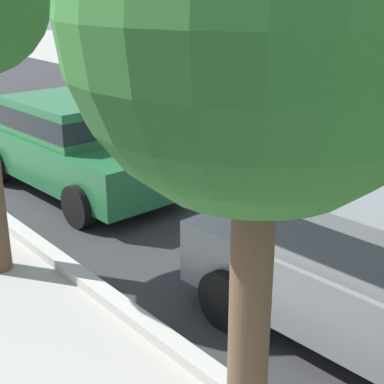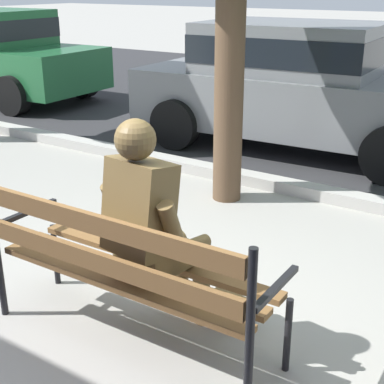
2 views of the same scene
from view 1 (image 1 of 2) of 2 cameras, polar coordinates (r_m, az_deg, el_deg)
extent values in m
cylinder|color=brown|center=(3.91, 5.69, -13.31)|extent=(0.28, 0.28, 2.38)
sphere|color=#387A33|center=(3.27, 6.91, 16.96)|extent=(2.24, 2.24, 2.24)
cube|color=#236638|center=(9.81, -11.19, 3.51)|extent=(4.18, 1.90, 0.70)
cube|color=#236638|center=(9.78, -11.91, 7.34)|extent=(2.21, 1.67, 0.60)
cube|color=black|center=(9.78, -11.91, 7.34)|extent=(2.22, 1.69, 0.33)
cylinder|color=black|center=(9.34, -2.29, 1.17)|extent=(0.65, 0.25, 0.64)
cylinder|color=black|center=(8.41, -11.14, -1.38)|extent=(0.65, 0.25, 0.64)
cylinder|color=black|center=(11.41, -11.03, 4.32)|extent=(0.65, 0.25, 0.64)
cylinder|color=black|center=(7.11, 13.15, -5.60)|extent=(0.65, 0.25, 0.64)
cylinder|color=black|center=(5.92, 3.53, -10.58)|extent=(0.65, 0.25, 0.64)
camera|label=2|loc=(2.52, -125.66, -44.38)|focal=52.08mm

